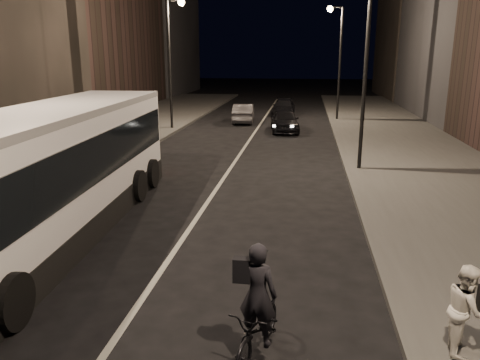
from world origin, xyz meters
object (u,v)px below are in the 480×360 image
(streetlight_right_far, at_px, (337,48))
(car_mid, at_px, (243,113))
(streetlight_left_far, at_px, (173,47))
(pedestrian_woman, at_px, (466,309))
(streetlight_right_mid, at_px, (361,43))
(car_far, at_px, (284,107))
(car_near, at_px, (285,120))
(city_bus, at_px, (50,169))
(cyclist_on_bicycle, at_px, (258,319))

(streetlight_right_far, relative_size, car_mid, 1.95)
(streetlight_left_far, xyz_separation_m, pedestrian_woman, (11.25, -22.97, -4.43))
(streetlight_left_far, bearing_deg, streetlight_right_mid, -43.16)
(streetlight_left_far, distance_m, pedestrian_woman, 25.96)
(streetlight_right_far, bearing_deg, car_far, 142.47)
(car_far, bearing_deg, pedestrian_woman, -80.91)
(car_near, bearing_deg, streetlight_right_far, 52.17)
(city_bus, xyz_separation_m, pedestrian_woman, (9.52, -4.29, -0.98))
(streetlight_right_mid, relative_size, city_bus, 0.62)
(streetlight_left_far, relative_size, car_near, 1.89)
(car_near, relative_size, car_far, 0.98)
(city_bus, xyz_separation_m, car_mid, (2.27, 22.87, -1.22))
(streetlight_right_mid, height_order, car_far, streetlight_right_mid)
(streetlight_right_mid, xyz_separation_m, pedestrian_woman, (0.59, -12.97, -4.43))
(streetlight_left_far, height_order, pedestrian_woman, streetlight_left_far)
(streetlight_right_far, xyz_separation_m, car_mid, (-6.66, -1.82, -4.67))
(streetlight_right_far, relative_size, city_bus, 0.62)
(streetlight_right_mid, bearing_deg, streetlight_right_far, 90.00)
(pedestrian_woman, bearing_deg, car_near, 17.73)
(streetlight_right_far, xyz_separation_m, streetlight_left_far, (-10.66, -6.00, 0.00))
(streetlight_right_mid, relative_size, streetlight_left_far, 1.00)
(city_bus, relative_size, car_mid, 3.16)
(cyclist_on_bicycle, xyz_separation_m, car_near, (-0.69, 23.78, 0.03))
(streetlight_right_mid, distance_m, cyclist_on_bicycle, 14.43)
(streetlight_left_far, xyz_separation_m, car_far, (6.75, 9.01, -4.73))
(city_bus, height_order, car_far, city_bus)
(streetlight_right_far, xyz_separation_m, city_bus, (-8.93, -24.68, -3.45))
(streetlight_right_mid, bearing_deg, city_bus, -135.80)
(streetlight_left_far, relative_size, cyclist_on_bicycle, 3.84)
(city_bus, height_order, pedestrian_woman, city_bus)
(car_mid, relative_size, car_far, 0.96)
(car_far, bearing_deg, streetlight_right_far, -36.45)
(pedestrian_woman, bearing_deg, car_mid, 22.89)
(cyclist_on_bicycle, distance_m, car_mid, 27.83)
(car_mid, bearing_deg, car_far, -124.26)
(streetlight_right_mid, distance_m, streetlight_left_far, 14.62)
(city_bus, bearing_deg, cyclist_on_bicycle, -40.27)
(city_bus, bearing_deg, streetlight_left_far, 92.23)
(streetlight_right_far, bearing_deg, car_mid, -164.74)
(car_near, distance_m, car_far, 8.62)
(streetlight_right_mid, distance_m, car_near, 11.89)
(streetlight_right_far, distance_m, pedestrian_woman, 29.32)
(cyclist_on_bicycle, xyz_separation_m, car_far, (-1.16, 32.38, -0.07))
(pedestrian_woman, relative_size, car_mid, 0.37)
(cyclist_on_bicycle, bearing_deg, pedestrian_woman, 21.69)
(car_mid, bearing_deg, car_near, 125.74)
(streetlight_right_far, relative_size, car_far, 1.86)
(cyclist_on_bicycle, height_order, pedestrian_woman, cyclist_on_bicycle)
(streetlight_right_far, relative_size, streetlight_left_far, 1.00)
(streetlight_left_far, distance_m, car_far, 12.21)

